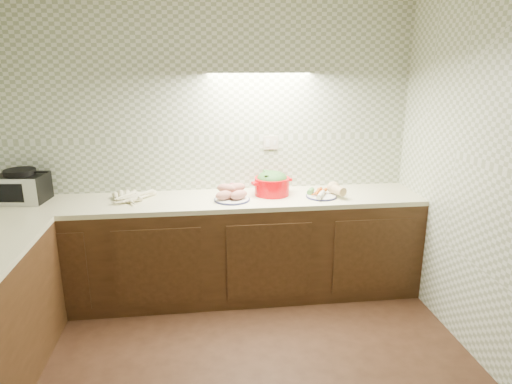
{
  "coord_description": "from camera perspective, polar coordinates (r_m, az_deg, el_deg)",
  "views": [
    {
      "loc": [
        -0.09,
        -2.22,
        2.04
      ],
      "look_at": [
        0.35,
        1.25,
        1.02
      ],
      "focal_mm": 32.0,
      "sensor_mm": 36.0,
      "label": 1
    }
  ],
  "objects": [
    {
      "name": "toaster_oven",
      "position": [
        4.24,
        -27.26,
        0.59
      ],
      "size": [
        0.42,
        0.35,
        0.27
      ],
      "rotation": [
        0.0,
        0.0,
        -0.14
      ],
      "color": "black",
      "rests_on": "counter"
    },
    {
      "name": "dutch_oven",
      "position": [
        3.97,
        2.02,
        1.11
      ],
      "size": [
        0.39,
        0.39,
        0.21
      ],
      "rotation": [
        0.0,
        0.0,
        0.34
      ],
      "color": "red",
      "rests_on": "counter"
    },
    {
      "name": "parsnip_pile",
      "position": [
        3.96,
        -15.47,
        -0.57
      ],
      "size": [
        0.35,
        0.38,
        0.08
      ],
      "color": "beige",
      "rests_on": "counter"
    },
    {
      "name": "counter",
      "position": [
        3.36,
        -16.86,
        -12.74
      ],
      "size": [
        3.6,
        3.6,
        0.9
      ],
      "color": "black",
      "rests_on": "ground"
    },
    {
      "name": "veg_plate",
      "position": [
        3.98,
        8.79,
        0.11
      ],
      "size": [
        0.33,
        0.31,
        0.12
      ],
      "rotation": [
        0.0,
        0.0,
        0.19
      ],
      "color": "#1A1B46",
      "rests_on": "counter"
    },
    {
      "name": "sweet_potato_plate",
      "position": [
        3.83,
        -3.07,
        -0.24
      ],
      "size": [
        0.3,
        0.3,
        0.14
      ],
      "rotation": [
        0.0,
        0.0,
        0.05
      ],
      "color": "#1A1B46",
      "rests_on": "counter"
    },
    {
      "name": "onion_bowl",
      "position": [
        4.0,
        -2.81,
        0.28
      ],
      "size": [
        0.14,
        0.14,
        0.1
      ],
      "color": "black",
      "rests_on": "counter"
    },
    {
      "name": "room",
      "position": [
        2.26,
        -4.85,
        5.68
      ],
      "size": [
        3.6,
        3.6,
        2.6
      ],
      "color": "black",
      "rests_on": "ground"
    }
  ]
}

